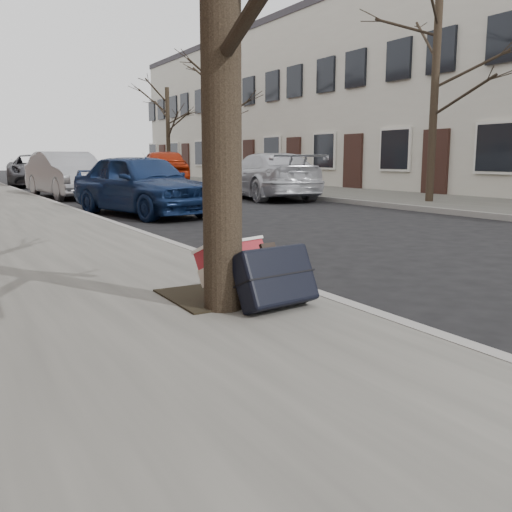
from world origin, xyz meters
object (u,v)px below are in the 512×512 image
suitcase_red (236,270)px  suitcase_navy (275,277)px  car_near_front (142,184)px  car_near_mid (67,175)px

suitcase_red → suitcase_navy: 0.40m
car_near_front → suitcase_red: bearing=-116.9°
car_near_mid → suitcase_red: bearing=-102.8°
suitcase_red → car_near_front: 8.28m
suitcase_red → car_near_front: bearing=57.5°
suitcase_navy → car_near_mid: size_ratio=0.14×
suitcase_navy → car_near_mid: 14.95m
suitcase_red → car_near_mid: (1.70, 14.49, 0.35)m
car_near_front → suitcase_navy: bearing=-115.6°
car_near_front → car_near_mid: car_near_mid is taller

